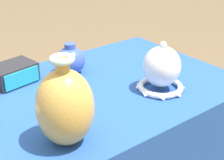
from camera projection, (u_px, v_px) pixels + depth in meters
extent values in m
cylinder|color=#38383D|center=(135.00, 110.00, 1.95)|extent=(0.04, 0.04, 0.75)
cube|color=#38383D|center=(66.00, 103.00, 1.24)|extent=(1.31, 0.70, 0.03)
cube|color=#234C9E|center=(66.00, 99.00, 1.23)|extent=(1.33, 0.72, 0.01)
ellipsoid|color=gold|center=(65.00, 107.00, 0.95)|extent=(0.16, 0.16, 0.23)
cylinder|color=gold|center=(62.00, 66.00, 0.89)|extent=(0.04, 0.04, 0.04)
torus|color=#A8CCB7|center=(62.00, 59.00, 0.88)|extent=(0.07, 0.07, 0.02)
torus|color=white|center=(160.00, 87.00, 1.29)|extent=(0.17, 0.17, 0.02)
ellipsoid|color=white|center=(162.00, 66.00, 1.25)|extent=(0.14, 0.14, 0.15)
sphere|color=white|center=(163.00, 45.00, 1.21)|extent=(0.03, 0.03, 0.03)
cone|color=white|center=(176.00, 81.00, 1.33)|extent=(0.01, 0.03, 0.03)
cone|color=white|center=(160.00, 77.00, 1.36)|extent=(0.03, 0.03, 0.03)
cone|color=white|center=(145.00, 79.00, 1.35)|extent=(0.03, 0.01, 0.03)
cone|color=white|center=(138.00, 85.00, 1.30)|extent=(0.03, 0.03, 0.03)
cone|color=white|center=(144.00, 93.00, 1.24)|extent=(0.01, 0.03, 0.03)
cone|color=white|center=(160.00, 98.00, 1.21)|extent=(0.03, 0.03, 0.03)
cone|color=white|center=(177.00, 95.00, 1.23)|extent=(0.03, 0.01, 0.03)
cone|color=white|center=(183.00, 88.00, 1.28)|extent=(0.03, 0.03, 0.03)
cube|color=#232328|center=(13.00, 74.00, 1.33)|extent=(0.18, 0.14, 0.07)
cube|color=teal|center=(22.00, 78.00, 1.29)|extent=(0.15, 0.03, 0.06)
ellipsoid|color=#3851A8|center=(71.00, 60.00, 1.40)|extent=(0.12, 0.12, 0.11)
cylinder|color=#3851A8|center=(70.00, 46.00, 1.37)|extent=(0.05, 0.05, 0.02)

